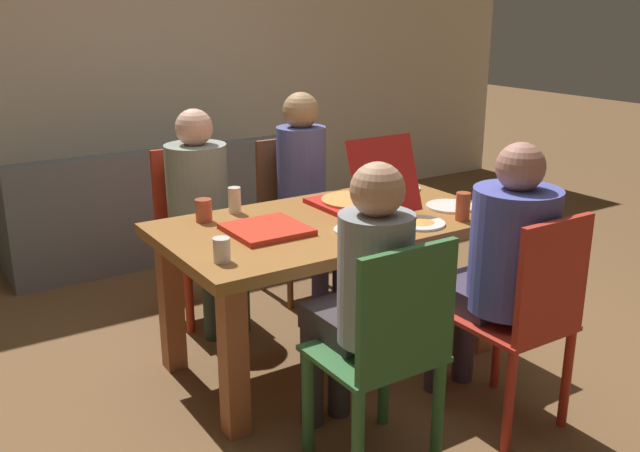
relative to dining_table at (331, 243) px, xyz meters
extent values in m
plane|color=brown|center=(0.00, 0.00, -0.63)|extent=(20.00, 20.00, 0.00)
cube|color=#EFE0C6|center=(0.00, 2.77, 0.78)|extent=(7.60, 0.12, 2.80)
cube|color=#98622E|center=(0.00, 0.00, 0.09)|extent=(1.64, 0.91, 0.05)
cube|color=#9D5632|center=(-0.71, -0.34, -0.28)|extent=(0.10, 0.10, 0.69)
cube|color=#9D5632|center=(0.71, -0.34, -0.28)|extent=(0.10, 0.10, 0.69)
cube|color=#9D5632|center=(-0.71, 0.34, -0.28)|extent=(0.10, 0.10, 0.69)
cube|color=#9D5632|center=(0.71, 0.34, -0.28)|extent=(0.10, 0.10, 0.69)
cylinder|color=brown|center=(0.52, 0.64, -0.40)|extent=(0.04, 0.04, 0.45)
cylinder|color=brown|center=(0.14, 0.64, -0.40)|extent=(0.04, 0.04, 0.45)
cylinder|color=brown|center=(0.52, 0.99, -0.40)|extent=(0.04, 0.04, 0.45)
cylinder|color=brown|center=(0.14, 0.99, -0.40)|extent=(0.04, 0.04, 0.45)
cube|color=brown|center=(0.33, 0.82, -0.16)|extent=(0.43, 0.40, 0.02)
cube|color=brown|center=(0.33, 1.00, 0.09)|extent=(0.41, 0.03, 0.48)
cylinder|color=#332D4E|center=(0.40, 0.50, -0.39)|extent=(0.10, 0.10, 0.47)
cylinder|color=#332D4E|center=(0.26, 0.50, -0.39)|extent=(0.10, 0.10, 0.47)
cube|color=#332D4E|center=(0.33, 0.65, -0.10)|extent=(0.26, 0.34, 0.11)
cylinder|color=#535B9C|center=(0.33, 0.82, 0.16)|extent=(0.29, 0.29, 0.53)
sphere|color=#A98155|center=(0.33, 0.82, 0.52)|extent=(0.21, 0.21, 0.21)
cylinder|color=#336735|center=(-0.52, -0.61, -0.40)|extent=(0.05, 0.05, 0.45)
cylinder|color=#336735|center=(-0.13, -0.61, -0.40)|extent=(0.05, 0.05, 0.45)
cylinder|color=#336735|center=(-0.52, -0.95, -0.40)|extent=(0.05, 0.05, 0.45)
cylinder|color=#336735|center=(-0.13, -0.95, -0.40)|extent=(0.05, 0.05, 0.45)
cube|color=#336735|center=(-0.33, -0.78, -0.16)|extent=(0.45, 0.41, 0.02)
cube|color=#336735|center=(-0.33, -0.97, 0.08)|extent=(0.43, 0.03, 0.47)
cylinder|color=#393337|center=(-0.40, -0.45, -0.39)|extent=(0.10, 0.10, 0.47)
cylinder|color=#393337|center=(-0.26, -0.45, -0.39)|extent=(0.10, 0.10, 0.47)
cube|color=#393337|center=(-0.33, -0.61, -0.10)|extent=(0.26, 0.35, 0.11)
cylinder|color=gray|center=(-0.33, -0.78, 0.15)|extent=(0.28, 0.28, 0.50)
sphere|color=tan|center=(-0.33, -0.78, 0.49)|extent=(0.20, 0.20, 0.20)
cylinder|color=#B2301B|center=(-0.17, 0.67, -0.40)|extent=(0.05, 0.05, 0.45)
cylinder|color=#B2301B|center=(-0.49, 0.67, -0.40)|extent=(0.05, 0.05, 0.45)
cylinder|color=#B2301B|center=(-0.17, 1.04, -0.40)|extent=(0.05, 0.05, 0.45)
cylinder|color=#B2301B|center=(-0.49, 1.04, -0.40)|extent=(0.05, 0.05, 0.45)
cube|color=#B2301B|center=(-0.33, 0.86, -0.16)|extent=(0.39, 0.44, 0.02)
cube|color=#B2301B|center=(-0.33, 1.06, 0.09)|extent=(0.37, 0.03, 0.48)
cylinder|color=#2B3D36|center=(-0.24, 0.53, -0.39)|extent=(0.10, 0.10, 0.47)
cylinder|color=#2B3D36|center=(-0.41, 0.53, -0.39)|extent=(0.10, 0.10, 0.47)
cube|color=#2B3D36|center=(-0.33, 0.69, -0.10)|extent=(0.31, 0.34, 0.11)
cylinder|color=gray|center=(-0.33, 0.86, 0.14)|extent=(0.34, 0.34, 0.48)
sphere|color=#DFA78E|center=(-0.33, 0.86, 0.47)|extent=(0.21, 0.21, 0.21)
cylinder|color=red|center=(0.15, -0.66, -0.40)|extent=(0.04, 0.04, 0.45)
cylinder|color=red|center=(0.50, -0.66, -0.40)|extent=(0.04, 0.04, 0.45)
cylinder|color=red|center=(0.15, -1.05, -0.40)|extent=(0.04, 0.04, 0.45)
cylinder|color=red|center=(0.50, -1.05, -0.40)|extent=(0.04, 0.04, 0.45)
cube|color=red|center=(0.33, -0.85, -0.16)|extent=(0.41, 0.45, 0.02)
cube|color=red|center=(0.33, -1.06, 0.09)|extent=(0.38, 0.03, 0.49)
cylinder|color=#403448|center=(0.24, -0.53, -0.39)|extent=(0.10, 0.10, 0.47)
cylinder|color=#403448|center=(0.42, -0.53, -0.39)|extent=(0.10, 0.10, 0.47)
cube|color=#403448|center=(0.33, -0.68, -0.10)|extent=(0.32, 0.35, 0.11)
cylinder|color=#4B52A8|center=(0.33, -0.85, 0.16)|extent=(0.36, 0.36, 0.51)
sphere|color=#AE7360|center=(0.33, -0.85, 0.50)|extent=(0.20, 0.20, 0.20)
cube|color=red|center=(-0.36, 0.00, 0.13)|extent=(0.34, 0.34, 0.03)
cube|color=red|center=(0.24, 0.14, 0.13)|extent=(0.38, 0.38, 0.03)
cylinder|color=#D68A41|center=(0.24, 0.14, 0.15)|extent=(0.34, 0.34, 0.01)
cube|color=red|center=(0.24, -0.11, 0.33)|extent=(0.38, 0.13, 0.37)
cylinder|color=white|center=(0.65, 0.27, 0.12)|extent=(0.22, 0.22, 0.01)
cone|color=gold|center=(0.65, 0.27, 0.14)|extent=(0.13, 0.13, 0.02)
cylinder|color=white|center=(0.63, -0.15, 0.12)|extent=(0.25, 0.25, 0.01)
cylinder|color=white|center=(0.00, -0.22, 0.12)|extent=(0.22, 0.22, 0.01)
cone|color=gold|center=(0.00, -0.22, 0.14)|extent=(0.11, 0.11, 0.02)
cylinder|color=white|center=(0.31, -0.29, 0.12)|extent=(0.24, 0.24, 0.01)
cone|color=gold|center=(0.31, -0.29, 0.14)|extent=(0.14, 0.14, 0.02)
cylinder|color=#B54928|center=(0.53, -0.35, 0.19)|extent=(0.07, 0.07, 0.14)
cylinder|color=silver|center=(-0.34, 0.36, 0.18)|extent=(0.06, 0.06, 0.13)
cylinder|color=silver|center=(-0.69, -0.24, 0.17)|extent=(0.07, 0.07, 0.10)
cylinder|color=#B04E34|center=(-0.53, 0.31, 0.17)|extent=(0.08, 0.08, 0.11)
cube|color=slate|center=(-0.18, 2.13, -0.41)|extent=(2.05, 0.81, 0.43)
cube|color=slate|center=(-0.18, 1.80, -0.01)|extent=(2.05, 0.16, 0.37)
cube|color=slate|center=(-1.10, 2.13, -0.10)|extent=(0.20, 0.77, 0.18)
cube|color=slate|center=(0.75, 2.13, -0.10)|extent=(0.20, 0.77, 0.18)
camera|label=1|loc=(-1.82, -2.72, 1.12)|focal=39.79mm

